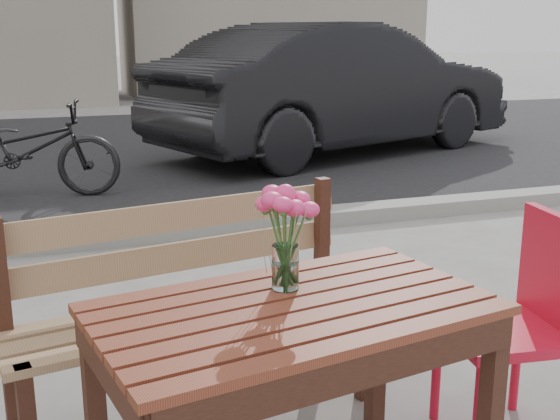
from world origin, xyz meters
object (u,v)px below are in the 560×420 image
at_px(main_vase, 285,225).
at_px(bicycle, 26,150).
at_px(red_chair, 525,313).
at_px(main_table, 294,341).
at_px(parked_car, 338,89).

bearing_deg(main_vase, bicycle, 99.84).
bearing_deg(bicycle, red_chair, -148.83).
xyz_separation_m(main_vase, bicycle, (-0.82, 4.74, -0.48)).
relative_size(main_table, red_chair, 1.47).
xyz_separation_m(main_table, red_chair, (0.95, 0.15, -0.10)).
xyz_separation_m(red_chair, parked_car, (1.89, 6.07, 0.29)).
height_order(main_table, parked_car, parked_car).
xyz_separation_m(parked_car, bicycle, (-3.64, -1.35, -0.35)).
distance_m(main_table, red_chair, 0.96).
height_order(red_chair, main_vase, main_vase).
bearing_deg(red_chair, bicycle, -152.61).
bearing_deg(parked_car, main_vase, 135.21).
height_order(main_vase, parked_car, parked_car).
distance_m(main_vase, parked_car, 6.71).
relative_size(red_chair, main_vase, 2.59).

